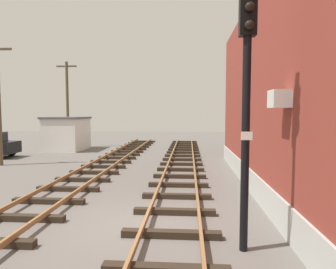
% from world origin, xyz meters
% --- Properties ---
extents(ground_plane, '(80.00, 80.00, 0.00)m').
position_xyz_m(ground_plane, '(0.00, 0.00, 0.00)').
color(ground_plane, '#605B56').
extents(track_near_building, '(2.50, 46.76, 0.32)m').
position_xyz_m(track_near_building, '(0.95, 0.00, 0.13)').
color(track_near_building, '#2D2319').
rests_on(track_near_building, ground).
extents(track_centre, '(2.50, 46.76, 0.32)m').
position_xyz_m(track_centre, '(-3.41, 0.00, 0.13)').
color(track_centre, '#2D2319').
rests_on(track_centre, ground).
extents(signal_mast, '(0.36, 0.40, 5.85)m').
position_xyz_m(signal_mast, '(2.62, -1.41, 3.65)').
color(signal_mast, black).
rests_on(signal_mast, ground).
extents(control_hut, '(3.00, 3.80, 2.76)m').
position_xyz_m(control_hut, '(-8.76, 15.81, 1.39)').
color(control_hut, silver).
rests_on(control_hut, ground).
extents(utility_pole_far, '(1.80, 0.24, 7.59)m').
position_xyz_m(utility_pole_far, '(-9.42, 17.64, 3.99)').
color(utility_pole_far, brown).
rests_on(utility_pole_far, ground).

